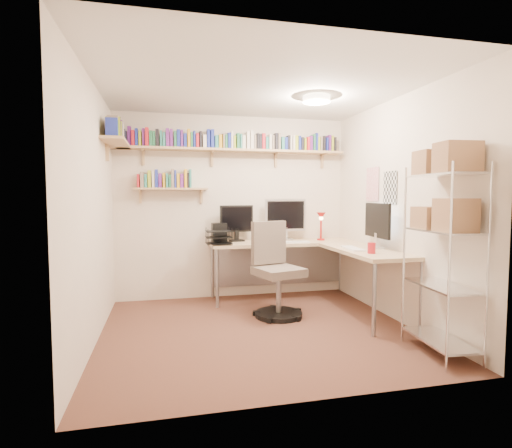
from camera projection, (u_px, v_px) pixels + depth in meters
The scene contains 6 objects.
ground at pixel (259, 330), 4.19m from camera, with size 3.20×3.20×0.00m, color #4D2A21.
room_shell at pixel (259, 182), 4.08m from camera, with size 3.24×3.04×2.52m.
wall_shelves at pixel (203, 148), 5.21m from camera, with size 3.12×1.09×0.80m.
corner_desk at pixel (294, 244), 5.21m from camera, with size 2.10×2.03×1.36m.
office_chair at pixel (276, 276), 4.67m from camera, with size 0.61×0.62×1.10m.
wire_rack at pixel (445, 204), 3.45m from camera, with size 0.42×0.75×1.85m.
Camera 1 is at (-0.95, -3.99, 1.40)m, focal length 28.00 mm.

